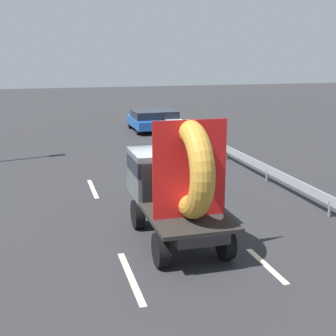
# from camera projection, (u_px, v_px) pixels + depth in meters

# --- Properties ---
(ground_plane) EXTENTS (120.00, 120.00, 0.00)m
(ground_plane) POSITION_uv_depth(u_px,v_px,m) (173.00, 231.00, 13.79)
(ground_plane) COLOR #28282B
(flatbed_truck) EXTENTS (2.02, 4.43, 3.55)m
(flatbed_truck) POSITION_uv_depth(u_px,v_px,m) (175.00, 180.00, 12.88)
(flatbed_truck) COLOR black
(flatbed_truck) RESTS_ON ground_plane
(distant_sedan) EXTENTS (1.80, 4.21, 1.37)m
(distant_sedan) POSITION_uv_depth(u_px,v_px,m) (146.00, 120.00, 31.15)
(distant_sedan) COLOR black
(distant_sedan) RESTS_ON ground_plane
(guardrail) EXTENTS (0.10, 17.16, 0.71)m
(guardrail) POSITION_uv_depth(u_px,v_px,m) (295.00, 183.00, 16.82)
(guardrail) COLOR gray
(guardrail) RESTS_ON ground_plane
(lane_dash_left_near) EXTENTS (0.16, 2.74, 0.01)m
(lane_dash_left_near) POSITION_uv_depth(u_px,v_px,m) (131.00, 277.00, 10.92)
(lane_dash_left_near) COLOR beige
(lane_dash_left_near) RESTS_ON ground_plane
(lane_dash_left_far) EXTENTS (0.16, 2.57, 0.01)m
(lane_dash_left_far) POSITION_uv_depth(u_px,v_px,m) (93.00, 189.00, 18.03)
(lane_dash_left_far) COLOR beige
(lane_dash_left_far) RESTS_ON ground_plane
(lane_dash_right_near) EXTENTS (0.16, 2.03, 0.01)m
(lane_dash_right_near) POSITION_uv_depth(u_px,v_px,m) (266.00, 265.00, 11.52)
(lane_dash_right_near) COLOR beige
(lane_dash_right_near) RESTS_ON ground_plane
(lane_dash_right_far) EXTENTS (0.16, 2.85, 0.01)m
(lane_dash_right_far) POSITION_uv_depth(u_px,v_px,m) (174.00, 181.00, 19.18)
(lane_dash_right_far) COLOR beige
(lane_dash_right_far) RESTS_ON ground_plane
(oncoming_car) EXTENTS (1.73, 4.04, 1.32)m
(oncoming_car) POSITION_uv_depth(u_px,v_px,m) (164.00, 119.00, 31.84)
(oncoming_car) COLOR black
(oncoming_car) RESTS_ON ground_plane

